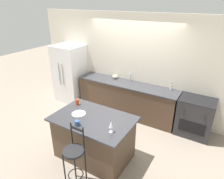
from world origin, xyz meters
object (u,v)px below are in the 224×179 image
object	(u,v)px
oven_range	(195,117)
dinner_plate	(79,114)
soap_bottle	(171,87)
tumbler_cup	(77,102)
refrigerator	(70,73)
pumpkin_decoration	(115,76)
bar_stool_near	(74,157)
coffee_mug	(77,123)
wine_glass	(111,125)

from	to	relation	value
oven_range	dinner_plate	xyz separation A→B (m)	(-1.91, -1.87, 0.47)
dinner_plate	soap_bottle	bearing A→B (deg)	59.20
dinner_plate	tumbler_cup	xyz separation A→B (m)	(-0.27, 0.28, 0.05)
refrigerator	oven_range	distance (m)	3.77
refrigerator	dinner_plate	bearing A→B (deg)	-44.36
oven_range	pumpkin_decoration	size ratio (longest dim) A/B	5.95
dinner_plate	tumbler_cup	bearing A→B (deg)	133.84
bar_stool_near	dinner_plate	xyz separation A→B (m)	(-0.46, 0.71, 0.31)
soap_bottle	pumpkin_decoration	bearing A→B (deg)	-177.86
coffee_mug	pumpkin_decoration	bearing A→B (deg)	103.70
dinner_plate	wine_glass	xyz separation A→B (m)	(0.85, -0.17, 0.14)
tumbler_cup	pumpkin_decoration	bearing A→B (deg)	92.38
coffee_mug	tumbler_cup	distance (m)	0.77
refrigerator	coffee_mug	size ratio (longest dim) A/B	14.42
dinner_plate	wine_glass	world-z (taller)	wine_glass
wine_glass	soap_bottle	world-z (taller)	wine_glass
bar_stool_near	wine_glass	size ratio (longest dim) A/B	5.52
coffee_mug	soap_bottle	distance (m)	2.58
oven_range	coffee_mug	size ratio (longest dim) A/B	7.65
oven_range	pumpkin_decoration	world-z (taller)	pumpkin_decoration
refrigerator	tumbler_cup	xyz separation A→B (m)	(1.57, -1.52, 0.11)
pumpkin_decoration	soap_bottle	world-z (taller)	soap_bottle
bar_stool_near	oven_range	bearing A→B (deg)	60.59
bar_stool_near	dinner_plate	size ratio (longest dim) A/B	4.25
bar_stool_near	pumpkin_decoration	size ratio (longest dim) A/B	7.55
bar_stool_near	dinner_plate	world-z (taller)	bar_stool_near
oven_range	dinner_plate	bearing A→B (deg)	-135.70
tumbler_cup	bar_stool_near	bearing A→B (deg)	-53.42
dinner_plate	soap_bottle	distance (m)	2.41
bar_stool_near	soap_bottle	distance (m)	2.91
oven_range	tumbler_cup	bearing A→B (deg)	-143.93
bar_stool_near	soap_bottle	xyz separation A→B (m)	(0.77, 2.78, 0.39)
bar_stool_near	coffee_mug	size ratio (longest dim) A/B	9.70
wine_glass	soap_bottle	bearing A→B (deg)	80.26
bar_stool_near	pumpkin_decoration	distance (m)	2.86
oven_range	bar_stool_near	distance (m)	2.96
oven_range	dinner_plate	size ratio (longest dim) A/B	3.35
soap_bottle	tumbler_cup	bearing A→B (deg)	-129.98
oven_range	soap_bottle	bearing A→B (deg)	163.43
tumbler_cup	pumpkin_decoration	distance (m)	1.73
oven_range	bar_stool_near	world-z (taller)	bar_stool_near
dinner_plate	pumpkin_decoration	bearing A→B (deg)	99.59
dinner_plate	coffee_mug	bearing A→B (deg)	-53.95
dinner_plate	pumpkin_decoration	xyz separation A→B (m)	(-0.34, 2.01, 0.06)
coffee_mug	tumbler_cup	size ratio (longest dim) A/B	0.96
dinner_plate	wine_glass	size ratio (longest dim) A/B	1.30
bar_stool_near	wine_glass	world-z (taller)	bar_stool_near
refrigerator	oven_range	world-z (taller)	refrigerator
refrigerator	oven_range	bearing A→B (deg)	1.12
oven_range	soap_bottle	xyz separation A→B (m)	(-0.68, 0.20, 0.54)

